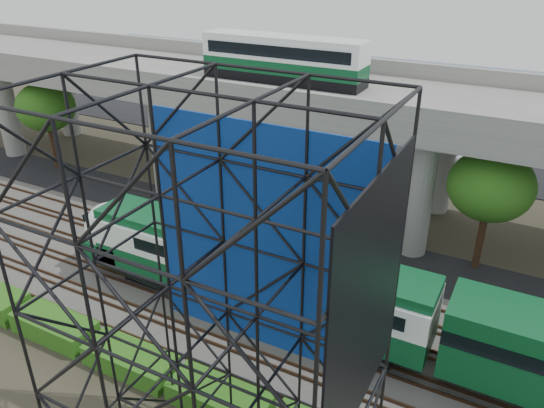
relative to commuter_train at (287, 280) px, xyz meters
The scene contains 13 objects.
ground 7.03m from the commuter_train, 161.84° to the right, with size 140.00×140.00×0.00m, color #474233.
ballast_bed 6.70m from the commuter_train, behind, with size 90.00×12.00×0.20m, color slate.
service_road 10.84m from the commuter_train, 125.65° to the left, with size 90.00×5.00×0.08m, color black.
parking_lot 32.70m from the commuter_train, 100.79° to the left, with size 90.00×18.00×0.08m, color black.
harbor_water 54.42m from the commuter_train, 96.44° to the left, with size 140.00×40.00×0.03m, color #41546B.
rail_tracks 6.63m from the commuter_train, behind, with size 90.00×9.52×0.16m.
commuter_train is the anchor object (origin of this frame).
overpass 16.21m from the commuter_train, 113.85° to the left, with size 80.00×12.00×12.40m.
scaffold_tower 11.26m from the commuter_train, 76.04° to the right, with size 9.36×6.36×15.00m.
hedge_strip 8.43m from the commuter_train, 128.94° to the right, with size 34.60×1.80×1.20m.
trees 17.99m from the commuter_train, 127.23° to the left, with size 40.94×16.94×7.69m.
suv 12.60m from the commuter_train, 135.79° to the left, with size 2.60×5.63×1.56m, color black.
parked_cars 32.08m from the commuter_train, 98.41° to the left, with size 40.03×9.48×1.30m.
Camera 1 is at (15.88, -18.10, 18.17)m, focal length 35.00 mm.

